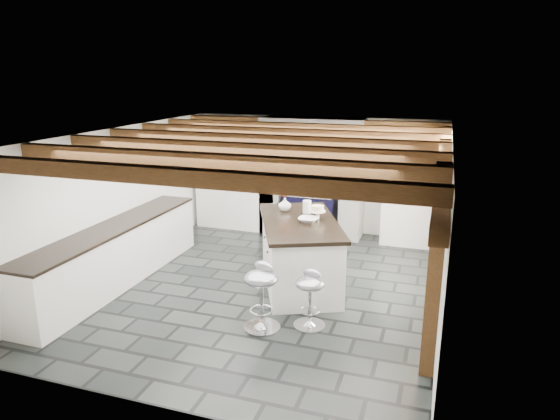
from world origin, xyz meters
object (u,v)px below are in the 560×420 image
(kitchen_island, at_px, (299,252))
(range_cooker, at_px, (311,211))
(bar_stool_near, at_px, (310,292))
(bar_stool_far, at_px, (262,289))

(kitchen_island, bearing_deg, range_cooker, 77.05)
(bar_stool_near, distance_m, bar_stool_far, 0.61)
(kitchen_island, height_order, bar_stool_near, kitchen_island)
(range_cooker, relative_size, bar_stool_far, 1.14)
(range_cooker, xyz_separation_m, kitchen_island, (0.46, -2.44, 0.06))
(range_cooker, xyz_separation_m, bar_stool_far, (0.40, -3.91, 0.08))
(kitchen_island, distance_m, bar_stool_far, 1.48)
(bar_stool_near, bearing_deg, bar_stool_far, -140.35)
(range_cooker, relative_size, bar_stool_near, 1.32)
(kitchen_island, xyz_separation_m, bar_stool_far, (-0.06, -1.47, 0.02))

